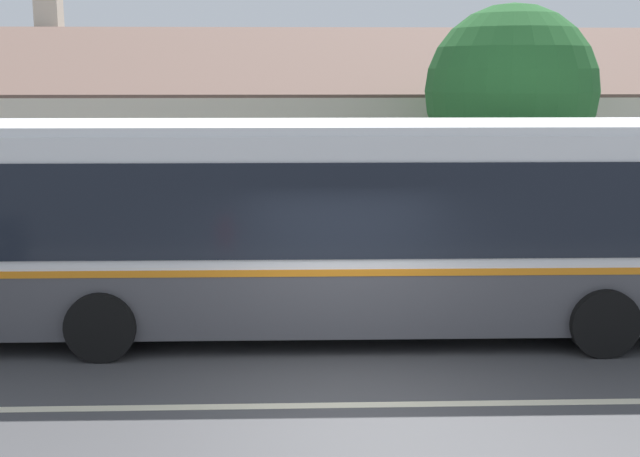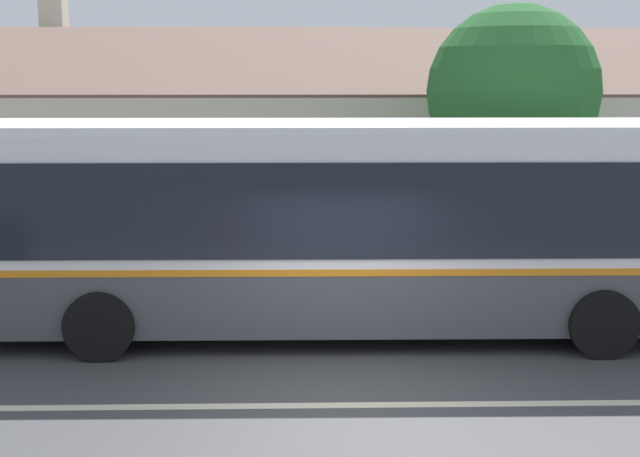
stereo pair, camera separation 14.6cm
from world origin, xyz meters
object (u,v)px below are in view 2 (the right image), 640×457
object	(u,v)px
bench_by_building	(24,254)
transit_bus	(336,221)
street_tree_primary	(513,92)
bench_down_street	(233,252)

from	to	relation	value
bench_by_building	transit_bus	bearing A→B (deg)	-27.72
street_tree_primary	transit_bus	bearing A→B (deg)	-132.38
transit_bus	bench_down_street	bearing A→B (deg)	120.82
transit_bus	bench_down_street	distance (m)	3.85
bench_by_building	street_tree_primary	world-z (taller)	street_tree_primary
bench_by_building	street_tree_primary	xyz separation A→B (m)	(9.64, 0.95, 3.07)
bench_down_street	street_tree_primary	xyz separation A→B (m)	(5.59, 0.93, 3.06)
bench_by_building	street_tree_primary	size ratio (longest dim) A/B	0.29
bench_down_street	street_tree_primary	size ratio (longest dim) A/B	0.32
transit_bus	bench_by_building	size ratio (longest dim) A/B	7.85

